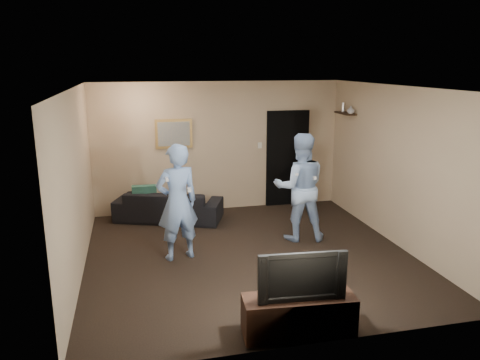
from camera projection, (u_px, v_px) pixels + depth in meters
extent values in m
plane|color=black|center=(249.00, 255.00, 7.39)|extent=(5.00, 5.00, 0.00)
cube|color=silver|center=(250.00, 88.00, 6.76)|extent=(5.00, 5.00, 0.04)
cube|color=tan|center=(219.00, 147.00, 9.44)|extent=(5.00, 0.04, 2.60)
cube|color=tan|center=(311.00, 231.00, 4.72)|extent=(5.00, 0.04, 2.60)
cube|color=tan|center=(76.00, 184.00, 6.52)|extent=(0.04, 5.00, 2.60)
cube|color=tan|center=(398.00, 167.00, 7.63)|extent=(0.04, 5.00, 2.60)
imported|color=black|center=(169.00, 205.00, 8.98)|extent=(2.16, 1.45, 0.59)
cube|color=#18493E|center=(145.00, 197.00, 8.83)|extent=(0.46, 0.16, 0.46)
cube|color=olive|center=(174.00, 134.00, 9.14)|extent=(0.72, 0.05, 0.57)
cube|color=slate|center=(174.00, 134.00, 9.12)|extent=(0.62, 0.01, 0.47)
cube|color=black|center=(287.00, 158.00, 9.80)|extent=(0.90, 0.06, 2.00)
cube|color=silver|center=(260.00, 145.00, 9.60)|extent=(0.08, 0.02, 0.12)
cube|color=black|center=(345.00, 113.00, 9.14)|extent=(0.20, 0.60, 0.03)
imported|color=silver|center=(351.00, 110.00, 8.90)|extent=(0.17, 0.17, 0.15)
cylinder|color=silver|center=(343.00, 107.00, 9.21)|extent=(0.06, 0.06, 0.18)
cube|color=black|center=(299.00, 315.00, 5.15)|extent=(1.26, 0.50, 0.44)
imported|color=black|center=(300.00, 273.00, 5.02)|extent=(0.97, 0.20, 0.55)
imported|color=#7DA0D9|center=(177.00, 202.00, 7.06)|extent=(0.74, 0.58, 1.80)
cube|color=white|center=(167.00, 179.00, 6.72)|extent=(0.04, 0.14, 0.04)
cube|color=white|center=(189.00, 190.00, 6.83)|extent=(0.05, 0.09, 0.05)
imported|color=#98B4DD|center=(300.00, 187.00, 7.86)|extent=(1.00, 0.84, 1.83)
cube|color=white|center=(296.00, 174.00, 7.54)|extent=(0.04, 0.14, 0.04)
cube|color=white|center=(314.00, 178.00, 7.64)|extent=(0.05, 0.09, 0.05)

